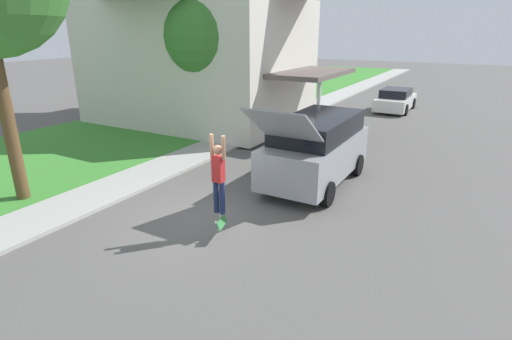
{
  "coord_description": "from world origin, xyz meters",
  "views": [
    {
      "loc": [
        5.97,
        -7.51,
        4.69
      ],
      "look_at": [
        1.03,
        1.12,
        1.2
      ],
      "focal_mm": 28.0,
      "sensor_mm": 36.0,
      "label": 1
    }
  ],
  "objects": [
    {
      "name": "ground_plane",
      "position": [
        0.0,
        0.0,
        0.0
      ],
      "size": [
        120.0,
        120.0,
        0.0
      ],
      "primitive_type": "plane",
      "color": "#54514F"
    },
    {
      "name": "lawn",
      "position": [
        -8.0,
        6.0,
        0.04
      ],
      "size": [
        10.0,
        80.0,
        0.08
      ],
      "color": "#387F2D",
      "rests_on": "ground_plane"
    },
    {
      "name": "sidewalk",
      "position": [
        -3.6,
        6.0,
        0.05
      ],
      "size": [
        1.8,
        80.0,
        0.1
      ],
      "color": "#9E9E99",
      "rests_on": "ground_plane"
    },
    {
      "name": "house",
      "position": [
        -7.31,
        9.56,
        4.45
      ],
      "size": [
        13.33,
        7.84,
        8.43
      ],
      "color": "beige",
      "rests_on": "lawn"
    },
    {
      "name": "lawn_tree_far",
      "position": [
        -4.89,
        7.35,
        4.42
      ],
      "size": [
        3.89,
        3.89,
        6.31
      ],
      "color": "brown",
      "rests_on": "lawn"
    },
    {
      "name": "suv_parked",
      "position": [
        1.62,
        3.92,
        1.18
      ],
      "size": [
        2.15,
        5.45,
        2.88
      ],
      "color": "gray",
      "rests_on": "ground_plane"
    },
    {
      "name": "car_down_street",
      "position": [
        1.22,
        18.02,
        0.64
      ],
      "size": [
        1.92,
        4.19,
        1.33
      ],
      "color": "silver",
      "rests_on": "ground_plane"
    },
    {
      "name": "skateboarder",
      "position": [
        0.95,
        -0.48,
        1.57
      ],
      "size": [
        0.41,
        0.22,
        1.9
      ],
      "color": "#192347",
      "rests_on": "ground_plane"
    },
    {
      "name": "skateboard",
      "position": [
        1.01,
        -0.49,
        0.36
      ],
      "size": [
        0.41,
        0.77,
        0.35
      ],
      "color": "#337F3D",
      "rests_on": "ground_plane"
    }
  ]
}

